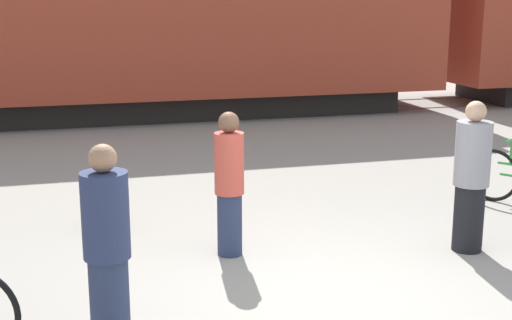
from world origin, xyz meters
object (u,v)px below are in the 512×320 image
(person_in_red, at_px, (229,184))
(person_in_navy, at_px, (107,247))
(backpack, at_px, (105,216))
(person_in_grey, at_px, (471,178))

(person_in_red, distance_m, person_in_navy, 2.19)
(person_in_navy, xyz_separation_m, backpack, (0.16, 2.87, -0.64))
(person_in_navy, height_order, backpack, person_in_navy)
(backpack, bearing_deg, person_in_navy, -93.11)
(person_in_grey, bearing_deg, person_in_navy, 86.04)
(person_in_grey, bearing_deg, person_in_red, 57.41)
(person_in_navy, distance_m, backpack, 2.95)
(person_in_red, height_order, person_in_navy, person_in_navy)
(person_in_grey, bearing_deg, backpack, 45.16)
(person_in_red, xyz_separation_m, backpack, (-1.23, 1.18, -0.61))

